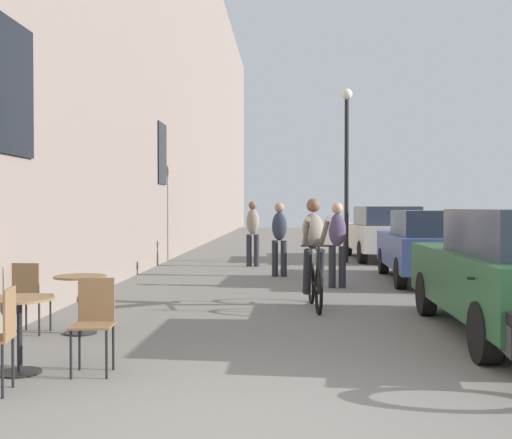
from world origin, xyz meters
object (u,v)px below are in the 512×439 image
parked_car_second (430,245)px  pedestrian_mid (279,235)px  parked_car_third (383,232)px  cyclist_on_bicycle (314,256)px  pedestrian_far (253,230)px  cafe_chair_mid_toward_street (30,293)px  pedestrian_near (337,240)px  cafe_table_near (19,319)px  street_lamp (347,152)px  cafe_table_mid (80,292)px  cafe_chair_near_toward_street (94,318)px

parked_car_second → pedestrian_mid: bearing=165.4°
pedestrian_mid → parked_car_third: 5.64m
cyclist_on_bicycle → pedestrian_far: size_ratio=1.02×
cafe_chair_mid_toward_street → cyclist_on_bicycle: 4.29m
parked_car_second → pedestrian_near: bearing=-151.3°
parked_car_third → parked_car_second: bearing=-88.6°
cafe_table_near → parked_car_third: bearing=67.7°
cafe_chair_mid_toward_street → parked_car_third: 12.92m
cafe_chair_mid_toward_street → pedestrian_mid: bearing=65.7°
cafe_chair_mid_toward_street → pedestrian_near: (4.16, 4.72, 0.41)m
pedestrian_far → street_lamp: 3.58m
cyclist_on_bicycle → pedestrian_near: size_ratio=1.06×
cafe_table_near → cyclist_on_bicycle: cyclist_on_bicycle is taller
cafe_table_near → cafe_chair_mid_toward_street: 1.93m
street_lamp → pedestrian_mid: bearing=-116.9°
street_lamp → cafe_table_mid: bearing=-112.6°
cafe_chair_near_toward_street → pedestrian_far: size_ratio=0.52×
cafe_chair_near_toward_street → cafe_chair_mid_toward_street: same height
cafe_chair_near_toward_street → parked_car_third: 13.97m
cafe_table_near → pedestrian_far: size_ratio=0.42×
cafe_chair_near_toward_street → pedestrian_near: bearing=66.4°
cafe_chair_near_toward_street → cyclist_on_bicycle: (2.26, 4.06, 0.29)m
cafe_chair_mid_toward_street → cafe_chair_near_toward_street: bearing=-52.4°
cafe_table_mid → pedestrian_mid: 7.03m
pedestrian_far → parked_car_second: bearing=-39.5°
street_lamp → parked_car_third: (1.20, 1.08, -2.29)m
cafe_chair_near_toward_street → parked_car_second: bearing=57.3°
cafe_table_mid → parked_car_second: (5.59, 5.76, 0.26)m
pedestrian_mid → pedestrian_far: size_ratio=0.97×
cafe_chair_near_toward_street → pedestrian_near: 7.06m
cafe_chair_mid_toward_street → pedestrian_mid: 7.33m
pedestrian_far → street_lamp: street_lamp is taller
pedestrian_near → parked_car_second: (2.04, 1.11, -0.15)m
cafe_table_near → pedestrian_far: (1.64, 10.87, 0.45)m
pedestrian_mid → cafe_table_mid: bearing=-110.0°
cafe_table_near → cafe_table_mid: size_ratio=1.00×
pedestrian_near → parked_car_second: 2.33m
pedestrian_near → parked_car_third: 6.95m
cafe_table_mid → cafe_chair_mid_toward_street: size_ratio=0.81×
cyclist_on_bicycle → pedestrian_near: cyclist_on_bicycle is taller
street_lamp → cafe_chair_mid_toward_street: bearing=-115.3°
pedestrian_far → street_lamp: size_ratio=0.35×
cafe_table_mid → cyclist_on_bicycle: size_ratio=0.41×
pedestrian_far → pedestrian_mid: bearing=-73.1°
cafe_chair_mid_toward_street → parked_car_third: (6.07, 11.40, 0.31)m
cafe_table_near → cyclist_on_bicycle: (2.95, 4.13, 0.29)m
cafe_chair_near_toward_street → cafe_table_near: bearing=-173.7°
cafe_table_near → parked_car_second: size_ratio=0.17×
parked_car_third → cafe_chair_near_toward_street: bearing=-109.8°
pedestrian_near → pedestrian_far: size_ratio=0.96×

